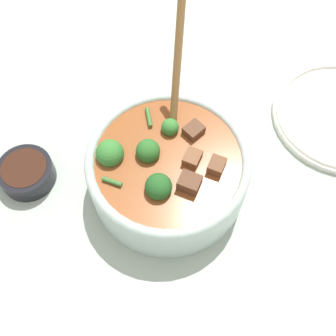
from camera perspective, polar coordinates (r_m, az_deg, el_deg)
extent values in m
plane|color=#ADBCAD|center=(0.73, 0.00, -2.35)|extent=(4.00, 4.00, 0.00)
cylinder|color=#B2C6BC|center=(0.69, 0.00, -0.71)|extent=(0.26, 0.26, 0.09)
torus|color=#B2C6BC|center=(0.65, 0.00, 1.13)|extent=(0.26, 0.26, 0.02)
cylinder|color=brown|center=(0.68, 0.00, -0.11)|extent=(0.24, 0.24, 0.06)
sphere|color=#387F33|center=(0.67, -0.02, 5.56)|extent=(0.03, 0.03, 0.03)
cylinder|color=#6B9956|center=(0.69, -0.02, 4.60)|extent=(0.01, 0.01, 0.01)
sphere|color=#387F33|center=(0.65, -7.86, 2.11)|extent=(0.04, 0.04, 0.04)
cylinder|color=#6B9956|center=(0.68, -7.54, 0.75)|extent=(0.02, 0.02, 0.02)
sphere|color=#2D6B28|center=(0.65, -2.72, 2.32)|extent=(0.04, 0.04, 0.04)
cylinder|color=#6B9956|center=(0.67, -2.62, 1.11)|extent=(0.01, 0.01, 0.02)
sphere|color=#235B23|center=(0.62, -1.30, -2.54)|extent=(0.04, 0.04, 0.04)
cylinder|color=#6B9956|center=(0.64, -1.24, -3.70)|extent=(0.01, 0.01, 0.02)
cube|color=brown|center=(0.68, 3.49, 4.97)|extent=(0.04, 0.04, 0.02)
cube|color=brown|center=(0.64, 6.60, 0.26)|extent=(0.03, 0.03, 0.02)
cube|color=brown|center=(0.65, 3.30, 1.26)|extent=(0.03, 0.04, 0.02)
cube|color=brown|center=(0.62, 2.93, -2.06)|extent=(0.04, 0.04, 0.02)
cylinder|color=#3D7533|center=(0.63, -7.60, -1.83)|extent=(0.03, 0.02, 0.01)
cylinder|color=#3D7533|center=(0.69, -2.63, 6.88)|extent=(0.02, 0.04, 0.01)
ellipsoid|color=olive|center=(0.69, 0.64, 5.66)|extent=(0.04, 0.03, 0.01)
cylinder|color=olive|center=(0.65, 1.26, 14.04)|extent=(0.02, 0.12, 0.19)
cylinder|color=black|center=(0.76, -18.60, -0.68)|extent=(0.09, 0.09, 0.04)
cylinder|color=#381E14|center=(0.75, -18.88, -0.20)|extent=(0.08, 0.08, 0.01)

